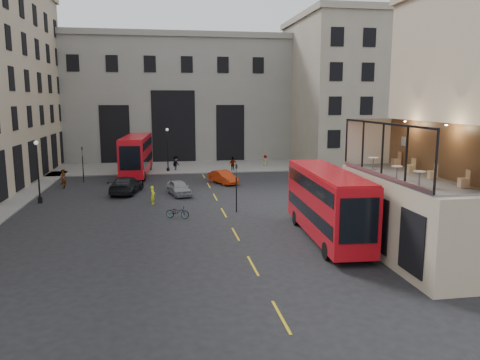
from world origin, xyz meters
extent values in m
plane|color=black|center=(0.00, 0.00, 0.00)|extent=(140.00, 140.00, 0.00)
cube|color=tan|center=(10.00, 0.00, 7.50)|extent=(4.00, 11.00, 15.00)
cube|color=black|center=(4.98, 0.00, 2.00)|extent=(0.08, 9.20, 3.00)
cube|color=brown|center=(7.97, 0.00, 6.05)|extent=(0.04, 10.00, 2.90)
cube|color=beige|center=(6.50, 5.00, 6.05)|extent=(3.00, 0.04, 2.90)
cube|color=beige|center=(6.50, -5.00, 6.05)|extent=(3.00, 0.04, 2.90)
cube|color=black|center=(6.50, 0.00, 7.50)|extent=(3.00, 10.00, 0.04)
cube|color=slate|center=(5.00, 0.00, 4.70)|extent=(0.12, 10.00, 0.18)
cube|color=black|center=(5.00, 0.00, 7.45)|extent=(0.12, 10.00, 0.10)
cube|color=beige|center=(7.92, 3.20, 6.20)|extent=(0.04, 0.45, 0.55)
cylinder|color=#FFD899|center=(7.30, -2.00, 7.45)|extent=(0.12, 0.12, 0.05)
cylinder|color=#FFD899|center=(7.30, 2.00, 7.45)|extent=(0.12, 0.12, 0.05)
cube|color=tan|center=(6.50, 0.00, 2.25)|extent=(3.00, 11.00, 4.50)
cube|color=slate|center=(6.50, 0.00, 4.55)|extent=(3.00, 10.00, 0.10)
cube|color=gray|center=(-5.00, 48.00, 9.00)|extent=(34.00, 10.00, 18.00)
cube|color=gray|center=(-5.00, 48.00, 17.60)|extent=(35.00, 10.60, 0.80)
cube|color=black|center=(-5.00, 42.96, 5.00)|extent=(6.00, 0.12, 10.00)
cube|color=black|center=(-13.00, 42.96, 4.00)|extent=(4.00, 0.12, 8.00)
cube|color=black|center=(3.00, 42.96, 4.00)|extent=(4.00, 0.12, 8.00)
cube|color=#A79C86|center=(20.00, 40.00, 10.00)|extent=(16.00, 18.00, 20.00)
cube|color=#A79C86|center=(20.00, 40.00, 19.60)|extent=(16.60, 18.60, 0.80)
cube|color=slate|center=(-6.00, 38.00, 0.06)|extent=(40.00, 12.00, 0.12)
cylinder|color=black|center=(-1.00, 12.00, 1.40)|extent=(0.10, 0.10, 2.80)
imported|color=black|center=(-1.00, 12.00, 3.30)|extent=(0.16, 0.20, 1.00)
cylinder|color=black|center=(-15.00, 28.00, 1.40)|extent=(0.10, 0.10, 2.80)
imported|color=black|center=(-15.00, 28.00, 3.30)|extent=(0.16, 0.20, 1.00)
cylinder|color=black|center=(-17.00, 18.00, 2.50)|extent=(0.14, 0.14, 5.00)
cylinder|color=black|center=(-17.00, 18.00, 0.25)|extent=(0.36, 0.36, 0.50)
sphere|color=silver|center=(-17.00, 18.00, 5.15)|extent=(0.36, 0.36, 0.36)
cylinder|color=black|center=(-6.00, 34.00, 2.50)|extent=(0.14, 0.14, 5.00)
cylinder|color=black|center=(-6.00, 34.00, 0.25)|extent=(0.36, 0.36, 0.50)
sphere|color=silver|center=(-6.00, 34.00, 5.15)|extent=(0.36, 0.36, 0.36)
cube|color=#B50C15|center=(3.50, 4.10, 2.34)|extent=(3.02, 11.07, 3.89)
cube|color=black|center=(3.50, 4.10, 1.79)|extent=(3.03, 10.47, 0.80)
cube|color=black|center=(3.50, 4.10, 3.54)|extent=(3.03, 10.47, 0.80)
cube|color=#B50C15|center=(3.50, 4.10, 4.31)|extent=(2.91, 10.84, 0.12)
cylinder|color=black|center=(2.55, 7.66, 0.50)|extent=(0.33, 1.01, 1.00)
cylinder|color=black|center=(4.80, 7.55, 0.50)|extent=(0.33, 1.01, 1.00)
cylinder|color=black|center=(2.19, 0.32, 0.50)|extent=(0.33, 1.01, 1.00)
cylinder|color=black|center=(4.44, 0.21, 0.50)|extent=(0.33, 1.01, 1.00)
cube|color=red|center=(-9.60, 31.89, 2.47)|extent=(3.33, 11.68, 4.09)
cube|color=black|center=(-9.60, 31.89, 1.89)|extent=(3.33, 11.06, 0.84)
cube|color=black|center=(-9.60, 31.89, 3.73)|extent=(3.33, 11.06, 0.84)
cube|color=red|center=(-9.60, 31.89, 4.54)|extent=(3.21, 11.45, 0.13)
cylinder|color=black|center=(-10.56, 35.65, 0.52)|extent=(0.36, 1.07, 1.05)
cylinder|color=black|center=(-8.18, 35.51, 0.52)|extent=(0.36, 1.07, 1.05)
cylinder|color=black|center=(-11.04, 27.93, 0.52)|extent=(0.36, 1.07, 1.05)
cylinder|color=black|center=(-8.66, 27.79, 0.52)|extent=(0.36, 1.07, 1.05)
imported|color=gray|center=(-5.19, 19.49, 0.68)|extent=(2.49, 4.27, 1.37)
imported|color=#B62C0B|center=(-0.37, 24.83, 0.68)|extent=(2.97, 4.36, 1.36)
imported|color=black|center=(-10.04, 21.21, 0.79)|extent=(3.28, 5.80, 1.59)
imported|color=gray|center=(-5.60, 10.93, 0.46)|extent=(1.86, 1.21, 0.93)
imported|color=#E9FF1A|center=(-7.50, 16.06, 0.77)|extent=(0.50, 0.64, 1.55)
imported|color=gray|center=(-16.82, 27.02, 0.79)|extent=(0.88, 0.76, 1.57)
imported|color=gray|center=(-5.02, 34.48, 0.92)|extent=(1.24, 1.37, 1.84)
imported|color=gray|center=(1.87, 33.10, 0.89)|extent=(1.12, 0.75, 1.77)
imported|color=gray|center=(6.72, 36.56, 0.77)|extent=(0.78, 0.90, 1.55)
imported|color=gray|center=(-16.40, 24.72, 0.94)|extent=(0.52, 0.73, 1.88)
cylinder|color=beige|center=(5.50, -2.93, 5.32)|extent=(0.59, 0.59, 0.04)
cylinder|color=slate|center=(5.50, -2.93, 4.96)|extent=(0.08, 0.08, 0.69)
cylinder|color=slate|center=(5.50, -2.93, 4.61)|extent=(0.43, 0.43, 0.03)
cylinder|color=silver|center=(5.47, -0.78, 5.27)|extent=(0.55, 0.55, 0.04)
cylinder|color=slate|center=(5.47, -0.78, 4.94)|extent=(0.07, 0.07, 0.64)
cylinder|color=slate|center=(5.47, -0.78, 4.61)|extent=(0.40, 0.40, 0.03)
cylinder|color=white|center=(5.74, 2.60, 5.30)|extent=(0.58, 0.58, 0.04)
cylinder|color=slate|center=(5.74, 2.60, 4.95)|extent=(0.08, 0.08, 0.67)
cylinder|color=slate|center=(5.74, 2.60, 4.61)|extent=(0.42, 0.42, 0.03)
cube|color=tan|center=(7.40, -3.54, 4.82)|extent=(0.48, 0.48, 0.44)
cube|color=tan|center=(7.59, -3.57, 5.24)|extent=(0.11, 0.41, 0.39)
cube|color=#DAAE7D|center=(7.34, -1.03, 4.81)|extent=(0.42, 0.42, 0.42)
cube|color=#DAAE7D|center=(7.51, -1.05, 5.20)|extent=(0.08, 0.39, 0.37)
cube|color=#D6B77B|center=(7.37, 1.24, 4.81)|extent=(0.42, 0.42, 0.42)
cube|color=#D6B77B|center=(7.55, 1.25, 5.21)|extent=(0.06, 0.40, 0.38)
cube|color=tan|center=(7.65, 3.46, 4.85)|extent=(0.49, 0.49, 0.49)
cube|color=tan|center=(7.86, 3.45, 5.31)|extent=(0.08, 0.46, 0.44)
camera|label=1|loc=(-6.53, -23.21, 8.67)|focal=35.00mm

